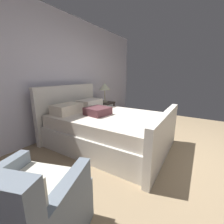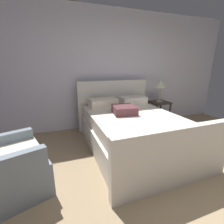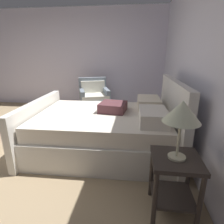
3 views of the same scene
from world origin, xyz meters
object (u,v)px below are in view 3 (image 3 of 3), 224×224
(table_lamp_right, at_px, (182,113))
(armchair, at_px, (94,100))
(bed, at_px, (106,129))
(nightstand_right, at_px, (174,176))

(table_lamp_right, distance_m, armchair, 3.41)
(bed, relative_size, nightstand_right, 3.77)
(table_lamp_right, bearing_deg, nightstand_right, 0.00)
(armchair, bearing_deg, nightstand_right, 25.63)
(nightstand_right, distance_m, armchair, 3.34)
(bed, xyz_separation_m, nightstand_right, (1.15, 0.84, 0.06))
(table_lamp_right, relative_size, armchair, 0.58)
(bed, bearing_deg, nightstand_right, 36.08)
(bed, height_order, table_lamp_right, same)
(bed, relative_size, armchair, 2.43)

